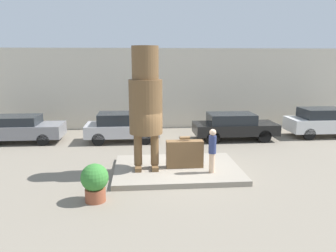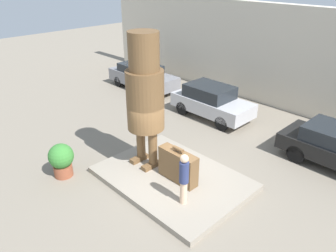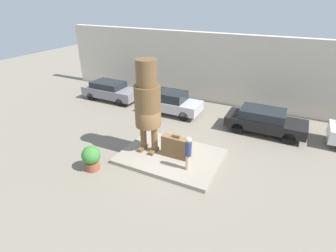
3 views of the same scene
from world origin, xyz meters
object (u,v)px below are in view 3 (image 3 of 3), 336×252
(statue_figure, at_px, (148,100))
(tourist, at_px, (188,152))
(giant_suitcase, at_px, (176,147))
(parked_car_black, at_px, (265,120))
(parked_car_silver, at_px, (171,102))
(parked_car_grey, at_px, (110,90))
(planter_pot, at_px, (91,157))

(statue_figure, distance_m, tourist, 3.20)
(giant_suitcase, relative_size, tourist, 0.87)
(tourist, height_order, parked_car_black, tourist)
(statue_figure, height_order, parked_car_silver, statue_figure)
(statue_figure, relative_size, parked_car_grey, 1.06)
(parked_car_black, relative_size, planter_pot, 3.69)
(parked_car_black, bearing_deg, planter_pot, -131.39)
(tourist, xyz_separation_m, parked_car_silver, (-3.77, 5.97, -0.30))
(parked_car_black, bearing_deg, parked_car_grey, 178.07)
(statue_figure, xyz_separation_m, tourist, (2.51, -0.70, -1.87))
(parked_car_grey, height_order, parked_car_silver, parked_car_silver)
(statue_figure, xyz_separation_m, parked_car_black, (5.06, 5.17, -2.20))
(statue_figure, xyz_separation_m, parked_car_grey, (-6.83, 5.57, -2.22))
(giant_suitcase, bearing_deg, parked_car_black, 55.54)
(statue_figure, relative_size, giant_suitcase, 3.23)
(statue_figure, bearing_deg, parked_car_grey, 140.80)
(parked_car_silver, height_order, parked_car_black, parked_car_silver)
(statue_figure, relative_size, parked_car_silver, 1.20)
(tourist, height_order, planter_pot, tourist)
(parked_car_silver, bearing_deg, giant_suitcase, -61.79)
(planter_pot, bearing_deg, tourist, 23.27)
(tourist, distance_m, parked_car_grey, 11.25)
(giant_suitcase, bearing_deg, parked_car_silver, 118.21)
(parked_car_grey, height_order, planter_pot, parked_car_grey)
(parked_car_black, xyz_separation_m, planter_pot, (-6.77, -7.68, -0.13))
(statue_figure, bearing_deg, planter_pot, -124.25)
(parked_car_grey, relative_size, parked_car_black, 0.98)
(parked_car_silver, xyz_separation_m, parked_car_black, (6.32, -0.11, -0.03))
(giant_suitcase, xyz_separation_m, planter_pot, (-3.25, -2.56, -0.07))
(parked_car_silver, bearing_deg, parked_car_grey, 177.01)
(parked_car_grey, bearing_deg, planter_pot, -57.64)
(giant_suitcase, height_order, parked_car_black, parked_car_black)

